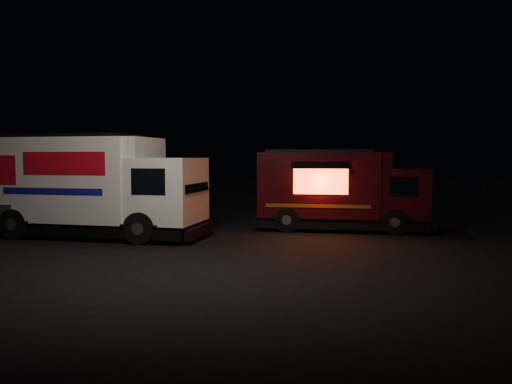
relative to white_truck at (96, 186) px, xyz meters
name	(u,v)px	position (x,y,z in m)	size (l,w,h in m)	color
ground	(217,245)	(3.87, -1.41, -1.56)	(80.00, 80.00, 0.00)	black
white_truck	(96,186)	(0.00, 0.00, 0.00)	(6.88, 2.35, 3.12)	white
red_truck	(342,190)	(7.73, 1.71, -0.22)	(5.76, 2.12, 2.68)	black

